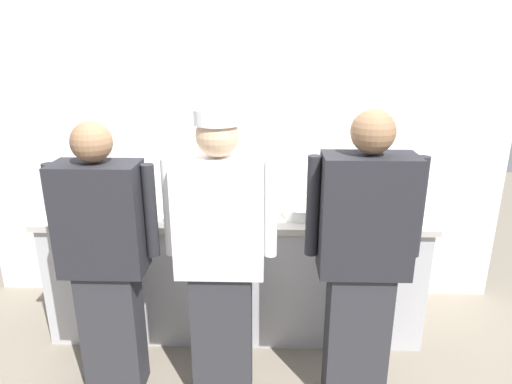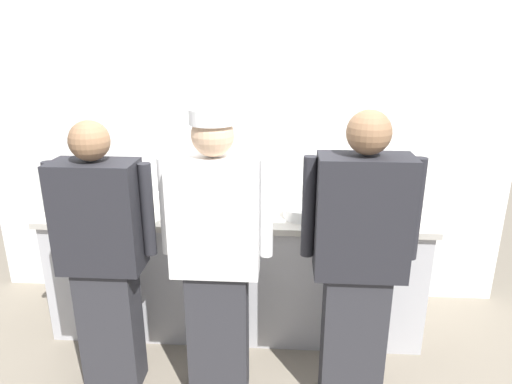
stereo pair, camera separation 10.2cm
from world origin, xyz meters
The scene contains 17 objects.
ground_plane centered at (0.00, 0.00, 0.00)m, with size 9.00×9.00×0.00m, color slate.
wall_back centered at (0.00, 0.84, 1.43)m, with size 4.02×0.10×2.86m.
prep_counter centered at (0.00, 0.36, 0.45)m, with size 2.56×0.69×0.89m.
chef_near_left centered at (-0.67, -0.31, 0.85)m, with size 0.59×0.24×1.60m.
chef_center centered at (-0.03, -0.34, 0.89)m, with size 0.60×0.24×1.67m.
chef_far_right centered at (0.73, -0.35, 0.89)m, with size 0.61×0.24×1.68m.
plate_stack_front centered at (-0.88, 0.48, 0.91)m, with size 0.20×0.20×0.05m.
plate_stack_rear centered at (0.44, 0.23, 0.92)m, with size 0.23×0.23×0.07m.
mixing_bowl_steel centered at (-0.06, 0.40, 0.95)m, with size 0.40×0.40×0.12m, color #B7BABF.
sheet_tray centered at (0.90, 0.41, 0.90)m, with size 0.42×0.29×0.02m, color #B7BABF.
squeeze_bottle_primary centered at (0.64, 0.26, 0.97)m, with size 0.06×0.06×0.18m.
squeeze_bottle_secondary centered at (-0.36, 0.34, 0.97)m, with size 0.06×0.06×0.18m.
ramekin_orange_sauce centered at (0.27, 0.53, 0.91)m, with size 0.11×0.11×0.04m.
ramekin_green_sauce centered at (0.59, 0.54, 0.91)m, with size 0.09×0.09×0.05m.
ramekin_yellow_sauce centered at (0.24, 0.32, 0.91)m, with size 0.10×0.10×0.04m.
ramekin_red_sauce centered at (-0.55, 0.56, 0.91)m, with size 0.10×0.10×0.04m.
chefs_knife centered at (-0.80, 0.25, 0.89)m, with size 0.28×0.03×0.02m.
Camera 1 is at (0.22, -2.52, 1.98)m, focal length 31.68 mm.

